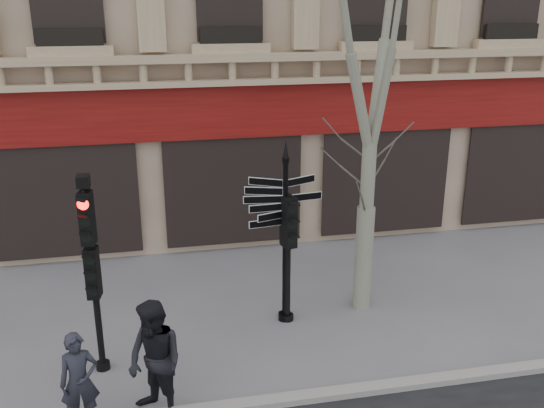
{
  "coord_description": "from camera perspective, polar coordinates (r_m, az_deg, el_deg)",
  "views": [
    {
      "loc": [
        -1.94,
        -9.33,
        6.24
      ],
      "look_at": [
        0.1,
        0.6,
        2.7
      ],
      "focal_mm": 40.0,
      "sensor_mm": 36.0,
      "label": 1
    }
  ],
  "objects": [
    {
      "name": "traffic_signal_main",
      "position": [
        10.37,
        -16.68,
        -4.33
      ],
      "size": [
        0.43,
        0.34,
        3.54
      ],
      "rotation": [
        0.0,
        0.0,
        -0.16
      ],
      "color": "black",
      "rests_on": "ground"
    },
    {
      "name": "plane_tree",
      "position": [
        11.48,
        9.89,
        17.87
      ],
      "size": [
        3.23,
        3.23,
        8.57
      ],
      "color": "gray",
      "rests_on": "ground"
    },
    {
      "name": "traffic_signal_secondary",
      "position": [
        11.64,
        1.51,
        -2.96
      ],
      "size": [
        0.5,
        0.41,
        2.64
      ],
      "rotation": [
        0.0,
        0.0,
        0.22
      ],
      "color": "black",
      "rests_on": "ground"
    },
    {
      "name": "kerb",
      "position": [
        10.24,
        1.79,
        -17.88
      ],
      "size": [
        80.0,
        0.25,
        0.12
      ],
      "primitive_type": "cube",
      "color": "gray",
      "rests_on": "ground"
    },
    {
      "name": "ground",
      "position": [
        11.39,
        0.12,
        -13.96
      ],
      "size": [
        80.0,
        80.0,
        0.0
      ],
      "primitive_type": "plane",
      "color": "slate",
      "rests_on": "ground"
    },
    {
      "name": "pedestrian_a",
      "position": [
        9.79,
        -17.68,
        -15.62
      ],
      "size": [
        0.63,
        0.47,
        1.58
      ],
      "primitive_type": "imported",
      "rotation": [
        0.0,
        0.0,
        0.17
      ],
      "color": "#22242E",
      "rests_on": "ground"
    },
    {
      "name": "pedestrian_b",
      "position": [
        9.6,
        -10.93,
        -14.37
      ],
      "size": [
        1.18,
        1.21,
        1.96
      ],
      "primitive_type": "imported",
      "rotation": [
        0.0,
        0.0,
        -0.89
      ],
      "color": "black",
      "rests_on": "ground"
    },
    {
      "name": "fingerpost",
      "position": [
        11.42,
        1.27,
        0.07
      ],
      "size": [
        1.62,
        1.62,
        3.71
      ],
      "rotation": [
        0.0,
        0.0,
        -0.04
      ],
      "color": "black",
      "rests_on": "ground"
    }
  ]
}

